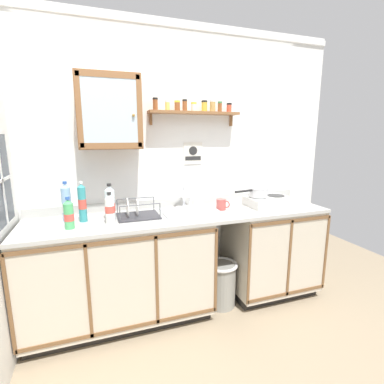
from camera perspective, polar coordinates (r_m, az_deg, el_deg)
name	(u,v)px	position (r m, az deg, el deg)	size (l,w,h in m)	color
floor	(196,326)	(2.67, 0.76, -25.23)	(5.69, 5.69, 0.00)	gray
back_wall	(174,166)	(2.75, -3.54, 5.26)	(3.29, 0.07, 2.59)	white
lower_cabinet_run	(120,273)	(2.58, -14.16, -15.40)	(1.52, 0.61, 0.88)	black
lower_cabinet_run_right	(270,250)	(3.05, 15.36, -11.12)	(0.86, 0.61, 0.88)	black
countertop	(185,215)	(2.52, -1.42, -4.68)	(2.65, 0.63, 0.03)	#B2B2AD
backsplash	(176,202)	(2.77, -3.26, -2.00)	(2.65, 0.02, 0.08)	#B2B2AD
sink	(190,214)	(2.57, -0.33, -4.48)	(0.50, 0.42, 0.42)	silver
hot_plate_stove	(268,201)	(2.87, 15.06, -1.80)	(0.42, 0.30, 0.09)	silver
saucepan	(258,192)	(2.81, 13.13, 0.02)	(0.37, 0.18, 0.09)	silver
bottle_detergent_teal_0	(82,203)	(2.41, -21.16, -2.07)	(0.06, 0.06, 0.33)	teal
bottle_soda_green_1	(69,215)	(2.28, -23.49, -4.19)	(0.07, 0.07, 0.24)	#4CB266
bottle_opaque_white_2	(110,209)	(2.30, -16.16, -3.32)	(0.07, 0.07, 0.25)	white
bottle_water_blue_3	(67,204)	(2.47, -23.88, -2.14)	(0.07, 0.07, 0.32)	#8CB7E0
bottle_water_clear_4	(110,204)	(2.40, -16.13, -2.28)	(0.08, 0.08, 0.30)	silver
dish_rack	(137,214)	(2.45, -11.04, -4.27)	(0.35, 0.28, 0.17)	#333338
mug	(221,204)	(2.64, 5.92, -2.49)	(0.11, 0.10, 0.10)	#B24C47
wall_cabinet	(109,112)	(2.49, -16.27, 15.15)	(0.50, 0.28, 0.59)	brown
spice_shelf	(195,110)	(2.70, 0.61, 16.06)	(0.86, 0.14, 0.23)	brown
warning_sign	(193,153)	(2.76, 0.19, 7.74)	(0.19, 0.01, 0.21)	silver
trash_bin	(221,283)	(2.83, 5.79, -17.72)	(0.31, 0.31, 0.42)	gray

